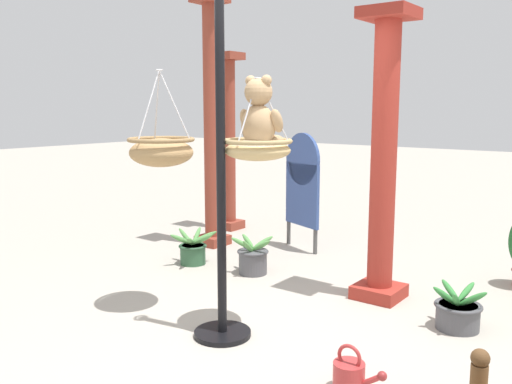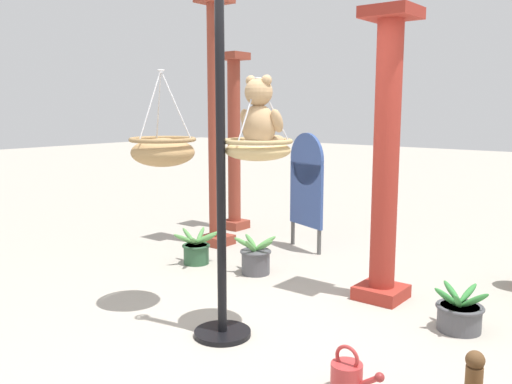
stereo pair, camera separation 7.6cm
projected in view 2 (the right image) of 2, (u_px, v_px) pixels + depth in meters
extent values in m
plane|color=#A8A093|center=(255.00, 337.00, 4.17)|extent=(40.00, 40.00, 0.00)
cylinder|color=black|center=(221.00, 169.00, 4.00)|extent=(0.07, 0.07, 2.59)
cylinder|color=black|center=(223.00, 333.00, 4.20)|extent=(0.44, 0.44, 0.04)
ellipsoid|color=tan|center=(258.00, 150.00, 4.09)|extent=(0.50, 0.50, 0.16)
torus|color=tan|center=(258.00, 141.00, 4.08)|extent=(0.53, 0.53, 0.04)
ellipsoid|color=silver|center=(258.00, 148.00, 4.08)|extent=(0.44, 0.44, 0.13)
cylinder|color=#B7B7BC|center=(273.00, 110.00, 4.02)|extent=(0.21, 0.13, 0.47)
cylinder|color=#B7B7BC|center=(252.00, 110.00, 4.15)|extent=(0.21, 0.13, 0.47)
cylinder|color=#B7B7BC|center=(248.00, 110.00, 3.95)|extent=(0.01, 0.24, 0.47)
torus|color=#B7B7BC|center=(258.00, 78.00, 4.00)|extent=(0.06, 0.06, 0.01)
ellipsoid|color=tan|center=(259.00, 126.00, 4.07)|extent=(0.27, 0.23, 0.32)
sphere|color=tan|center=(259.00, 92.00, 4.03)|extent=(0.21, 0.21, 0.21)
ellipsoid|color=tan|center=(265.00, 94.00, 4.09)|extent=(0.10, 0.07, 0.07)
sphere|color=black|center=(268.00, 94.00, 4.11)|extent=(0.03, 0.03, 0.03)
sphere|color=tan|center=(251.00, 81.00, 4.06)|extent=(0.08, 0.08, 0.08)
sphere|color=tan|center=(267.00, 80.00, 3.97)|extent=(0.08, 0.08, 0.08)
ellipsoid|color=tan|center=(247.00, 120.00, 4.17)|extent=(0.09, 0.16, 0.21)
ellipsoid|color=tan|center=(277.00, 121.00, 4.00)|extent=(0.09, 0.16, 0.21)
ellipsoid|color=tan|center=(260.00, 141.00, 4.22)|extent=(0.10, 0.19, 0.10)
ellipsoid|color=tan|center=(276.00, 141.00, 4.13)|extent=(0.10, 0.19, 0.10)
ellipsoid|color=#A37F51|center=(163.00, 152.00, 4.55)|extent=(0.53, 0.53, 0.24)
torus|color=olive|center=(163.00, 139.00, 4.54)|extent=(0.56, 0.56, 0.04)
cylinder|color=#B7B7BC|center=(176.00, 105.00, 4.47)|extent=(0.23, 0.14, 0.57)
cylinder|color=#B7B7BC|center=(159.00, 105.00, 4.61)|extent=(0.23, 0.14, 0.57)
cylinder|color=#B7B7BC|center=(150.00, 105.00, 4.40)|extent=(0.01, 0.26, 0.57)
torus|color=#B7B7BC|center=(161.00, 70.00, 4.45)|extent=(0.06, 0.06, 0.01)
cylinder|color=#9E2D23|center=(386.00, 164.00, 4.83)|extent=(0.23, 0.23, 2.50)
cube|color=#9E2D23|center=(381.00, 292.00, 5.02)|extent=(0.41, 0.41, 0.12)
cube|color=#9E2D23|center=(391.00, 13.00, 4.63)|extent=(0.44, 0.44, 0.10)
cylinder|color=brown|center=(234.00, 146.00, 7.74)|extent=(0.18, 0.18, 2.40)
cube|color=brown|center=(235.00, 224.00, 7.92)|extent=(0.33, 0.33, 0.12)
cube|color=brown|center=(234.00, 56.00, 7.55)|extent=(0.34, 0.34, 0.10)
cylinder|color=brown|center=(216.00, 128.00, 6.77)|extent=(0.19, 0.19, 2.99)
cube|color=brown|center=(217.00, 240.00, 6.99)|extent=(0.35, 0.35, 0.12)
sphere|color=brown|center=(475.00, 360.00, 2.49)|extent=(0.09, 0.09, 0.09)
cylinder|color=#2D5638|center=(196.00, 254.00, 6.13)|extent=(0.28, 0.28, 0.22)
torus|color=#294E32|center=(196.00, 246.00, 6.11)|extent=(0.32, 0.32, 0.03)
cylinder|color=#382819|center=(196.00, 246.00, 6.12)|extent=(0.25, 0.25, 0.03)
ellipsoid|color=#56934C|center=(206.00, 239.00, 6.04)|extent=(0.29, 0.10, 0.18)
ellipsoid|color=#56934C|center=(208.00, 237.00, 6.13)|extent=(0.22, 0.26, 0.15)
ellipsoid|color=#56934C|center=(200.00, 236.00, 6.22)|extent=(0.15, 0.27, 0.20)
ellipsoid|color=#56934C|center=(189.00, 237.00, 6.19)|extent=(0.27, 0.08, 0.21)
ellipsoid|color=#56934C|center=(185.00, 239.00, 6.04)|extent=(0.16, 0.28, 0.18)
ellipsoid|color=#56934C|center=(193.00, 240.00, 5.97)|extent=(0.20, 0.27, 0.15)
cylinder|color=#4C4C51|center=(256.00, 262.00, 5.75)|extent=(0.30, 0.30, 0.25)
torus|color=#444449|center=(256.00, 252.00, 5.74)|extent=(0.33, 0.33, 0.03)
cylinder|color=#382819|center=(256.00, 252.00, 5.74)|extent=(0.26, 0.26, 0.03)
ellipsoid|color=#56934C|center=(264.00, 246.00, 5.66)|extent=(0.25, 0.05, 0.17)
ellipsoid|color=#56934C|center=(266.00, 242.00, 5.77)|extent=(0.17, 0.25, 0.15)
ellipsoid|color=#56934C|center=(251.00, 241.00, 5.83)|extent=(0.26, 0.15, 0.14)
ellipsoid|color=#56934C|center=(245.00, 243.00, 5.73)|extent=(0.24, 0.18, 0.16)
ellipsoid|color=#56934C|center=(251.00, 247.00, 5.64)|extent=(0.08, 0.23, 0.20)
cylinder|color=#4C4C51|center=(459.00, 318.00, 4.29)|extent=(0.34, 0.34, 0.20)
torus|color=#444449|center=(460.00, 307.00, 4.27)|extent=(0.37, 0.37, 0.03)
cylinder|color=#382819|center=(460.00, 308.00, 4.28)|extent=(0.30, 0.30, 0.03)
ellipsoid|color=#38843D|center=(474.00, 300.00, 4.20)|extent=(0.24, 0.05, 0.19)
ellipsoid|color=#38843D|center=(468.00, 293.00, 4.34)|extent=(0.10, 0.26, 0.15)
ellipsoid|color=#38843D|center=(452.00, 292.00, 4.37)|extent=(0.23, 0.19, 0.16)
ellipsoid|color=#38843D|center=(447.00, 298.00, 4.27)|extent=(0.22, 0.18, 0.19)
ellipsoid|color=#38843D|center=(458.00, 302.00, 4.18)|extent=(0.08, 0.24, 0.20)
cube|color=#334C8C|center=(306.00, 195.00, 6.66)|extent=(0.61, 0.27, 0.78)
cylinder|color=#334C8C|center=(307.00, 159.00, 6.59)|extent=(0.61, 0.27, 0.64)
cylinder|color=#4C4C4C|center=(293.00, 233.00, 6.98)|extent=(0.05, 0.05, 0.30)
cylinder|color=#4C4C4C|center=(319.00, 242.00, 6.51)|extent=(0.05, 0.05, 0.30)
cylinder|color=#B23333|center=(346.00, 377.00, 3.37)|extent=(0.20, 0.20, 0.18)
cylinder|color=#B23333|center=(368.00, 382.00, 3.28)|extent=(0.17, 0.04, 0.14)
sphere|color=maroon|center=(380.00, 377.00, 3.23)|extent=(0.06, 0.06, 0.06)
torus|color=#B23333|center=(347.00, 358.00, 3.35)|extent=(0.16, 0.02, 0.16)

